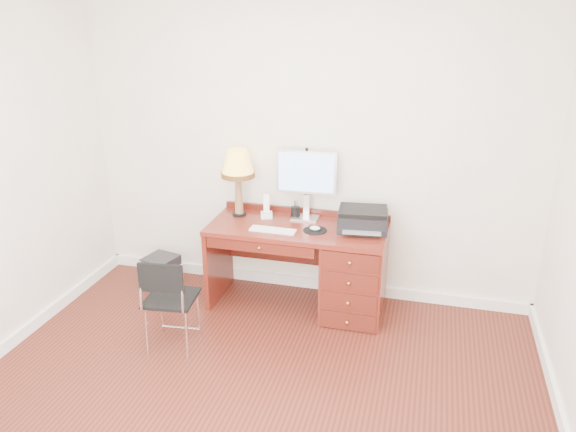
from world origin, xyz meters
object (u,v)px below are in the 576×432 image
(monitor, at_px, (306,176))
(desk, at_px, (334,266))
(leg_lamp, at_px, (238,168))
(printer, at_px, (363,219))
(chair, at_px, (167,295))
(equipment_box, at_px, (162,272))
(phone, at_px, (266,211))

(monitor, bearing_deg, desk, -37.10)
(desk, bearing_deg, leg_lamp, 172.31)
(printer, bearing_deg, monitor, 157.55)
(monitor, distance_m, chair, 1.54)
(desk, distance_m, chair, 1.44)
(monitor, bearing_deg, chair, -126.38)
(desk, distance_m, equipment_box, 1.64)
(monitor, height_order, phone, monitor)
(chair, bearing_deg, desk, 33.29)
(equipment_box, bearing_deg, desk, 15.11)
(leg_lamp, xyz_separation_m, chair, (-0.21, -1.04, -0.71))
(monitor, distance_m, equipment_box, 1.66)
(chair, bearing_deg, printer, 30.22)
(monitor, bearing_deg, leg_lamp, -171.94)
(desk, height_order, leg_lamp, leg_lamp)
(leg_lamp, distance_m, chair, 1.28)
(chair, bearing_deg, leg_lamp, 71.78)
(phone, xyz_separation_m, chair, (-0.46, -1.05, -0.34))
(desk, xyz_separation_m, monitor, (-0.30, 0.22, 0.71))
(phone, xyz_separation_m, equipment_box, (-0.99, -0.15, -0.65))
(desk, distance_m, leg_lamp, 1.18)
(equipment_box, bearing_deg, leg_lamp, 25.24)
(monitor, xyz_separation_m, printer, (0.52, -0.15, -0.29))
(desk, height_order, printer, printer)
(desk, xyz_separation_m, leg_lamp, (-0.89, 0.12, 0.77))
(desk, bearing_deg, printer, 16.90)
(monitor, height_order, printer, monitor)
(printer, height_order, chair, printer)
(phone, relative_size, equipment_box, 0.67)
(desk, relative_size, printer, 3.43)
(phone, bearing_deg, equipment_box, 170.47)
(printer, distance_m, phone, 0.85)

